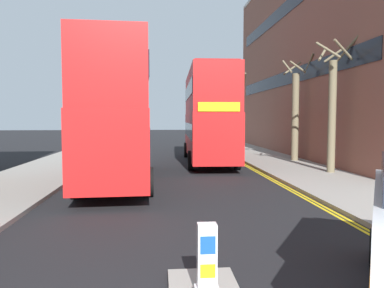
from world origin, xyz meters
name	(u,v)px	position (x,y,z in m)	size (l,w,h in m)	color
sidewalk_right	(299,170)	(6.50, 16.00, 0.07)	(4.00, 80.00, 0.14)	gray
sidewalk_left	(40,173)	(-6.50, 16.00, 0.07)	(4.00, 80.00, 0.14)	gray
kerb_line_outer	(271,178)	(4.40, 14.00, 0.00)	(0.10, 56.00, 0.01)	yellow
kerb_line_inner	(268,178)	(4.24, 14.00, 0.00)	(0.10, 56.00, 0.01)	yellow
keep_left_bollard	(207,264)	(0.00, 2.55, 0.61)	(0.36, 0.28, 1.11)	silver
double_decker_bus_away	(118,112)	(-2.48, 13.66, 3.03)	(3.17, 10.91, 5.64)	red
double_decker_bus_oncoming	(208,114)	(2.31, 20.37, 3.03)	(3.07, 10.88, 5.64)	red
street_tree_near	(237,115)	(5.41, 26.67, 3.04)	(1.73, 1.95, 6.28)	#6B6047
street_tree_mid	(332,109)	(7.60, 14.76, 3.18)	(1.92, 1.89, 6.49)	#6B6047
street_tree_far	(295,113)	(7.71, 20.05, 3.06)	(1.60, 1.60, 6.50)	#6B6047
townhouse_terrace_right	(350,55)	(13.50, 24.58, 7.46)	(10.08, 28.00, 14.92)	brown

